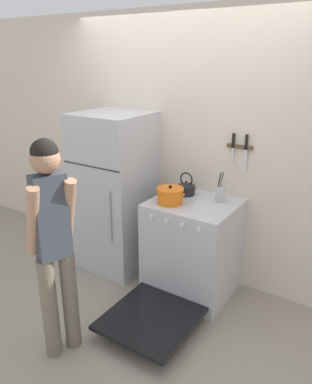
{
  "coord_description": "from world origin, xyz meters",
  "views": [
    {
      "loc": [
        1.71,
        -3.11,
        2.13
      ],
      "look_at": [
        -0.01,
        -0.49,
        0.99
      ],
      "focal_mm": 35.0,
      "sensor_mm": 36.0,
      "label": 1
    }
  ],
  "objects": [
    {
      "name": "wall_knife_strip",
      "position": [
        0.57,
        -0.02,
        1.39
      ],
      "size": [
        0.24,
        0.03,
        0.33
      ],
      "color": "brown"
    },
    {
      "name": "wall_back",
      "position": [
        0.0,
        0.03,
        1.27
      ],
      "size": [
        10.0,
        0.06,
        2.55
      ],
      "color": "beige",
      "rests_on": "ground_plane"
    },
    {
      "name": "refrigerator",
      "position": [
        -0.62,
        -0.33,
        0.81
      ],
      "size": [
        0.7,
        0.68,
        1.62
      ],
      "color": "#B7BABF",
      "rests_on": "ground_plane"
    },
    {
      "name": "stove_range",
      "position": [
        0.3,
        -0.37,
        0.45
      ],
      "size": [
        0.75,
        1.4,
        0.91
      ],
      "color": "silver",
      "rests_on": "ground_plane"
    },
    {
      "name": "person",
      "position": [
        -0.15,
        -1.57,
        0.94
      ],
      "size": [
        0.34,
        0.39,
        1.65
      ],
      "rotation": [
        0.0,
        0.0,
        1.22
      ],
      "color": "#6B6051",
      "rests_on": "ground_plane"
    },
    {
      "name": "utensil_jar",
      "position": [
        0.49,
        -0.19,
        0.98
      ],
      "size": [
        0.09,
        0.09,
        0.27
      ],
      "color": "#B7BABF",
      "rests_on": "stove_range"
    },
    {
      "name": "dutch_oven_pot",
      "position": [
        0.13,
        -0.47,
        0.98
      ],
      "size": [
        0.28,
        0.24,
        0.17
      ],
      "color": "orange",
      "rests_on": "stove_range"
    },
    {
      "name": "ground_plane",
      "position": [
        0.0,
        0.0,
        0.0
      ],
      "size": [
        14.0,
        14.0,
        0.0
      ],
      "primitive_type": "plane",
      "color": "gray"
    },
    {
      "name": "tea_kettle",
      "position": [
        0.14,
        -0.2,
        0.97
      ],
      "size": [
        0.21,
        0.17,
        0.22
      ],
      "color": "black",
      "rests_on": "stove_range"
    }
  ]
}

